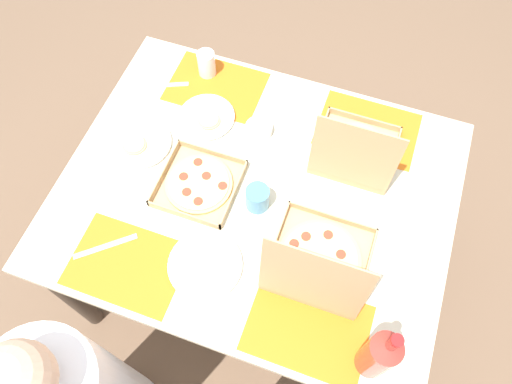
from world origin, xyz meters
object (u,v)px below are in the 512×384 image
object	(u,v)px
pizza_box_corner_right	(355,151)
condiment_bowl	(259,129)
pizza_box_center	(318,263)
plate_near_left	(141,143)
pizza_box_edge_far	(199,184)
cup_clear_right	(207,64)
soda_bottle	(380,354)
plate_near_right	(205,265)
cup_clear_left	(257,198)
plate_far_right	(207,118)

from	to	relation	value
pizza_box_corner_right	condiment_bowl	xyz separation A→B (m)	(0.35, 0.00, -0.03)
pizza_box_center	plate_near_left	size ratio (longest dim) A/B	1.58
pizza_box_edge_far	cup_clear_right	xyz separation A→B (m)	(0.16, -0.48, 0.04)
condiment_bowl	soda_bottle	bearing A→B (deg)	131.08
plate_near_right	cup_clear_left	xyz separation A→B (m)	(-0.08, -0.26, 0.04)
pizza_box_corner_right	plate_near_left	world-z (taller)	pizza_box_corner_right
plate_near_left	plate_far_right	world-z (taller)	same
pizza_box_edge_far	plate_near_left	size ratio (longest dim) A/B	1.23
plate_near_right	cup_clear_right	xyz separation A→B (m)	(0.29, -0.74, 0.04)
plate_near_left	plate_near_right	xyz separation A→B (m)	(-0.39, 0.35, -0.00)
pizza_box_center	plate_near_right	xyz separation A→B (m)	(0.34, 0.11, -0.04)
soda_bottle	plate_near_right	bearing A→B (deg)	-11.31
soda_bottle	cup_clear_right	size ratio (longest dim) A/B	3.08
plate_near_right	condiment_bowl	size ratio (longest dim) A/B	2.41
pizza_box_edge_far	cup_clear_left	xyz separation A→B (m)	(-0.21, 0.00, 0.03)
pizza_box_corner_right	soda_bottle	world-z (taller)	soda_bottle
pizza_box_center	cup_clear_right	distance (m)	0.89
pizza_box_corner_right	cup_clear_right	size ratio (longest dim) A/B	2.98
pizza_box_corner_right	plate_near_left	distance (m)	0.76
pizza_box_center	plate_far_right	xyz separation A→B (m)	(0.55, -0.42, -0.04)
cup_clear_right	pizza_box_center	bearing A→B (deg)	134.87
cup_clear_right	pizza_box_corner_right	bearing A→B (deg)	162.91
pizza_box_edge_far	pizza_box_corner_right	distance (m)	0.55
pizza_box_corner_right	soda_bottle	distance (m)	0.70
soda_bottle	condiment_bowl	distance (m)	0.88
pizza_box_center	plate_near_left	distance (m)	0.77
plate_near_right	plate_far_right	distance (m)	0.57
plate_far_right	plate_near_right	bearing A→B (deg)	111.58
plate_near_right	cup_clear_right	size ratio (longest dim) A/B	2.26
condiment_bowl	pizza_box_center	bearing A→B (deg)	128.55
plate_near_left	soda_bottle	bearing A→B (deg)	154.21
cup_clear_left	cup_clear_right	size ratio (longest dim) A/B	0.89
pizza_box_edge_far	plate_far_right	bearing A→B (deg)	-73.43
pizza_box_center	soda_bottle	size ratio (longest dim) A/B	1.05
plate_near_left	cup_clear_right	xyz separation A→B (m)	(-0.10, -0.39, 0.04)
pizza_box_edge_far	plate_near_right	bearing A→B (deg)	116.39
pizza_box_edge_far	cup_clear_left	world-z (taller)	cup_clear_left
pizza_box_edge_far	pizza_box_center	xyz separation A→B (m)	(-0.47, 0.15, 0.04)
pizza_box_edge_far	plate_near_left	xyz separation A→B (m)	(0.26, -0.09, -0.00)
plate_near_right	soda_bottle	world-z (taller)	soda_bottle
pizza_box_center	cup_clear_left	bearing A→B (deg)	-31.19
pizza_box_edge_far	plate_near_right	distance (m)	0.29
pizza_box_edge_far	plate_far_right	size ratio (longest dim) A/B	1.27
plate_near_left	condiment_bowl	distance (m)	0.43
pizza_box_corner_right	plate_near_right	size ratio (longest dim) A/B	1.32
plate_far_right	cup_clear_left	size ratio (longest dim) A/B	2.24
plate_near_left	soda_bottle	world-z (taller)	soda_bottle
pizza_box_corner_right	plate_near_left	bearing A→B (deg)	15.07
pizza_box_center	plate_far_right	distance (m)	0.69
pizza_box_edge_far	soda_bottle	world-z (taller)	soda_bottle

